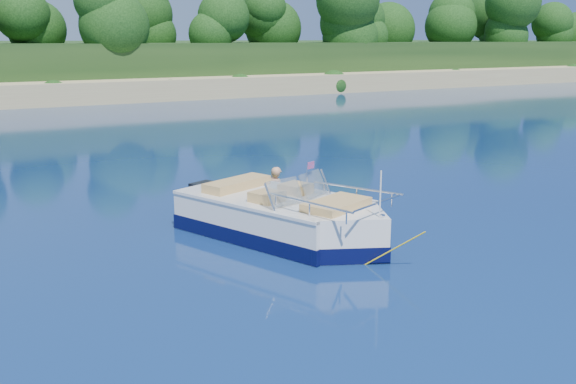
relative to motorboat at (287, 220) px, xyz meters
The scene contains 6 objects.
ground 2.23m from the motorboat, 93.94° to the right, with size 160.00×160.00×0.00m, color #0B1D4E.
shoreline 61.59m from the motorboat, 90.14° to the left, with size 170.00×59.00×6.00m.
treeline 39.17m from the motorboat, 90.16° to the left, with size 150.00×7.12×8.19m.
motorboat is the anchor object (origin of this frame).
tow_tube 2.87m from the motorboat, 68.99° to the left, with size 1.85×1.85×0.37m.
boy 2.92m from the motorboat, 68.29° to the left, with size 0.55×0.36×1.52m, color tan.
Camera 1 is at (-6.47, -9.91, 4.38)m, focal length 40.00 mm.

